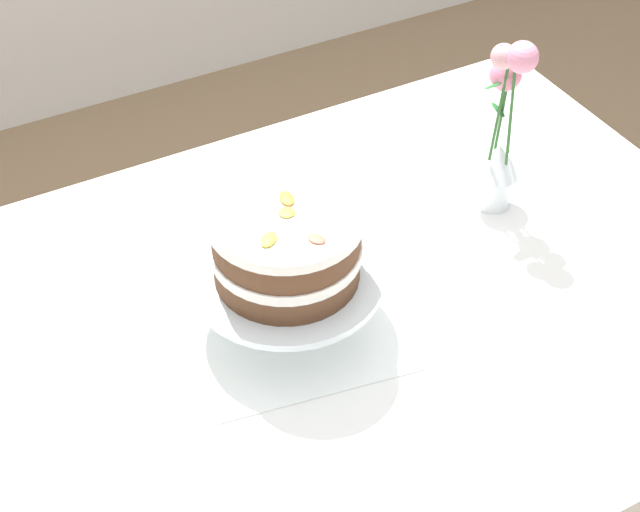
# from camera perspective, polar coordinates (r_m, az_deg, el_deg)

# --- Properties ---
(dining_table) EXTENTS (1.40, 1.00, 0.74)m
(dining_table) POSITION_cam_1_polar(r_m,az_deg,el_deg) (1.64, 1.47, -5.56)
(dining_table) COLOR white
(dining_table) RESTS_ON ground
(linen_napkin) EXTENTS (0.37, 0.37, 0.00)m
(linen_napkin) POSITION_cam_1_polar(r_m,az_deg,el_deg) (1.56, -1.79, -3.70)
(linen_napkin) COLOR white
(linen_napkin) RESTS_ON dining_table
(cake_stand) EXTENTS (0.29, 0.29, 0.10)m
(cake_stand) POSITION_cam_1_polar(r_m,az_deg,el_deg) (1.51, -1.85, -1.53)
(cake_stand) COLOR silver
(cake_stand) RESTS_ON linen_napkin
(layer_cake) EXTENTS (0.23, 0.23, 0.12)m
(layer_cake) POSITION_cam_1_polar(r_m,az_deg,el_deg) (1.46, -1.92, 0.67)
(layer_cake) COLOR brown
(layer_cake) RESTS_ON cake_stand
(flower_vase) EXTENTS (0.09, 0.10, 0.34)m
(flower_vase) POSITION_cam_1_polar(r_m,az_deg,el_deg) (1.71, 10.25, 6.91)
(flower_vase) COLOR silver
(flower_vase) RESTS_ON dining_table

